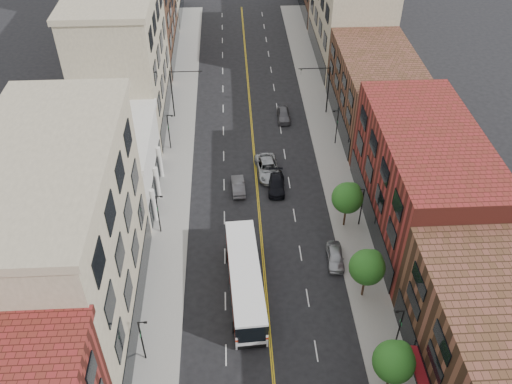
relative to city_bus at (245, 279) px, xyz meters
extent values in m
cube|color=gray|center=(-7.97, 19.98, -1.92)|extent=(4.00, 110.00, 0.15)
cube|color=gray|center=(12.03, 19.98, -1.92)|extent=(4.00, 110.00, 0.15)
cube|color=gray|center=(-14.97, -2.02, 7.01)|extent=(10.00, 22.00, 18.00)
cube|color=silver|center=(-14.97, 15.98, 2.01)|extent=(10.00, 14.00, 8.00)
cube|color=gray|center=(-14.97, 32.98, 7.01)|extent=(10.00, 20.00, 18.00)
cube|color=#533521|center=(-14.97, 52.98, 5.51)|extent=(10.00, 20.00, 15.00)
cube|color=maroon|center=(19.03, 8.98, 4.01)|extent=(10.00, 22.00, 12.00)
cube|color=#533521|center=(19.03, 29.98, 3.01)|extent=(10.00, 20.00, 10.00)
cube|color=gray|center=(19.03, 50.98, 5.01)|extent=(10.00, 22.00, 14.00)
cylinder|color=black|center=(11.33, -11.02, -0.59)|extent=(0.22, 0.22, 2.50)
sphere|color=#1B5217|center=(11.33, -11.02, 2.05)|extent=(3.40, 3.40, 3.40)
sphere|color=#1B5217|center=(11.83, -10.62, 2.56)|extent=(2.04, 2.04, 2.04)
cylinder|color=black|center=(11.33, -1.02, -0.59)|extent=(0.22, 0.22, 2.50)
sphere|color=#1B5217|center=(11.33, -1.02, 2.05)|extent=(3.40, 3.40, 3.40)
sphere|color=#1B5217|center=(11.83, -0.62, 2.56)|extent=(2.04, 2.04, 2.04)
cylinder|color=black|center=(11.33, 8.98, -0.59)|extent=(0.22, 0.22, 2.50)
sphere|color=#1B5217|center=(11.33, 8.98, 2.05)|extent=(3.40, 3.40, 3.40)
sphere|color=#1B5217|center=(11.83, 9.38, 2.56)|extent=(2.04, 2.04, 2.04)
cylinder|color=black|center=(-8.97, -7.02, 0.66)|extent=(0.14, 0.14, 5.00)
cylinder|color=black|center=(-8.62, -7.02, 3.16)|extent=(0.70, 0.10, 0.10)
cube|color=black|center=(-8.37, -7.02, 3.11)|extent=(0.28, 0.14, 0.14)
cube|color=#19592D|center=(-8.97, -7.02, 1.56)|extent=(0.04, 0.55, 0.35)
cylinder|color=black|center=(-8.97, 8.98, 0.66)|extent=(0.14, 0.14, 5.00)
cylinder|color=black|center=(-8.62, 8.98, 3.16)|extent=(0.70, 0.10, 0.10)
cube|color=black|center=(-8.37, 8.98, 3.11)|extent=(0.28, 0.14, 0.14)
cube|color=#19592D|center=(-8.97, 8.98, 1.56)|extent=(0.04, 0.55, 0.35)
cylinder|color=black|center=(-8.97, 24.98, 0.66)|extent=(0.14, 0.14, 5.00)
cylinder|color=black|center=(-8.62, 24.98, 3.16)|extent=(0.70, 0.10, 0.10)
cube|color=black|center=(-8.37, 24.98, 3.11)|extent=(0.28, 0.14, 0.14)
cube|color=#19592D|center=(-8.97, 24.98, 1.56)|extent=(0.04, 0.55, 0.35)
cylinder|color=black|center=(13.03, -7.02, 0.66)|extent=(0.14, 0.14, 5.00)
cylinder|color=black|center=(12.68, -7.02, 3.16)|extent=(0.70, 0.10, 0.10)
cube|color=black|center=(12.43, -7.02, 3.11)|extent=(0.28, 0.14, 0.14)
cube|color=#19592D|center=(13.03, -7.02, 1.56)|extent=(0.04, 0.55, 0.35)
cylinder|color=black|center=(13.03, 8.98, 0.66)|extent=(0.14, 0.14, 5.00)
cylinder|color=black|center=(12.68, 8.98, 3.16)|extent=(0.70, 0.10, 0.10)
cube|color=black|center=(12.43, 8.98, 3.11)|extent=(0.28, 0.14, 0.14)
cube|color=#19592D|center=(13.03, 8.98, 1.56)|extent=(0.04, 0.55, 0.35)
cylinder|color=black|center=(13.03, 24.98, 0.66)|extent=(0.14, 0.14, 5.00)
cylinder|color=black|center=(12.68, 24.98, 3.16)|extent=(0.70, 0.10, 0.10)
cube|color=black|center=(12.43, 24.98, 3.11)|extent=(0.28, 0.14, 0.14)
cube|color=#19592D|center=(13.03, 24.98, 1.56)|extent=(0.04, 0.55, 0.35)
cylinder|color=black|center=(-8.97, 32.98, 1.76)|extent=(0.18, 0.18, 7.20)
cylinder|color=black|center=(-6.77, 32.98, 5.16)|extent=(4.40, 0.12, 0.12)
imported|color=black|center=(-4.97, 32.98, 4.76)|extent=(0.15, 0.18, 0.90)
cylinder|color=black|center=(13.03, 32.98, 1.76)|extent=(0.18, 0.18, 7.20)
cylinder|color=black|center=(10.83, 32.98, 5.16)|extent=(4.40, 0.12, 0.12)
imported|color=black|center=(9.03, 32.98, 4.76)|extent=(0.15, 0.18, 0.90)
cube|color=silver|center=(0.00, 0.01, -0.17)|extent=(3.58, 13.40, 3.21)
cube|color=black|center=(0.00, 0.01, 0.61)|extent=(3.62, 13.44, 1.16)
cube|color=#B4230C|center=(0.00, 0.01, -0.50)|extent=(3.62, 13.44, 0.24)
cube|color=black|center=(0.35, -6.63, 0.11)|extent=(2.43, 0.19, 1.77)
cylinder|color=black|center=(-1.22, -4.48, -1.46)|extent=(0.37, 1.08, 1.06)
cylinder|color=black|center=(1.69, -4.33, -1.46)|extent=(0.37, 1.08, 1.06)
cylinder|color=black|center=(-1.69, 4.35, -1.46)|extent=(0.37, 1.08, 1.06)
cylinder|color=black|center=(1.22, 4.50, -1.46)|extent=(0.37, 1.08, 1.06)
imported|color=#9C9EA4|center=(9.43, 3.60, -1.28)|extent=(1.92, 4.28, 1.43)
imported|color=#525157|center=(-0.25, 15.83, -1.29)|extent=(1.69, 4.33, 1.40)
imported|color=black|center=(4.34, 15.90, -1.28)|extent=(2.27, 5.01, 1.42)
imported|color=#9B9EA2|center=(3.53, 18.98, -1.16)|extent=(3.31, 6.19, 1.65)
imported|color=#525157|center=(6.67, 31.60, -1.25)|extent=(1.81, 4.39, 1.49)
camera|label=1|loc=(-0.78, -34.70, 39.45)|focal=38.00mm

